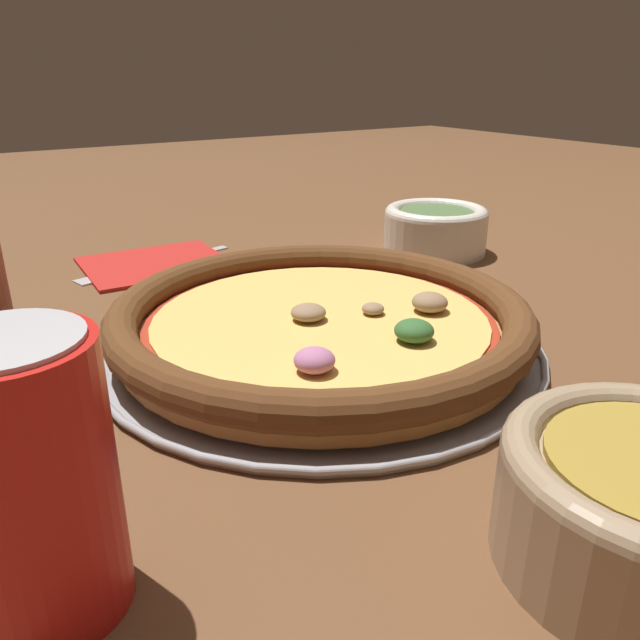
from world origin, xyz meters
name	(u,v)px	position (x,y,z in m)	size (l,w,h in m)	color
ground_plane	(320,348)	(0.00, 0.00, 0.00)	(3.00, 3.00, 0.00)	brown
pizza_tray	(320,343)	(0.00, 0.00, 0.00)	(0.36, 0.36, 0.01)	#9E9EA3
pizza	(321,319)	(0.00, 0.00, 0.03)	(0.34, 0.34, 0.04)	#BC7F42
bowl_far	(435,228)	(-0.27, -0.16, 0.03)	(0.12, 0.12, 0.06)	silver
napkin	(156,262)	(0.03, -0.30, 0.00)	(0.16, 0.14, 0.01)	#B2231E
fork	(149,265)	(0.04, -0.30, 0.00)	(0.20, 0.06, 0.00)	#B7B7BC
beverage_can	(32,482)	(0.24, 0.16, 0.06)	(0.07, 0.07, 0.12)	red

